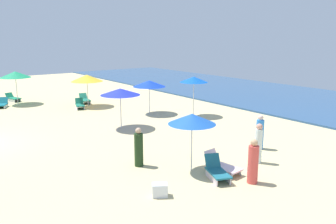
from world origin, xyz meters
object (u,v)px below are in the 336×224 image
beachgoer_1 (260,133)px  beachgoer_2 (258,144)px  umbrella_5 (194,80)px  cooler_box_0 (160,190)px  lounge_chair_4_1 (222,166)px  umbrella_4 (192,119)px  beachgoer_3 (253,163)px  lounge_chair_3_0 (2,104)px  umbrella_0 (87,78)px  lounge_chair_0_0 (80,105)px  lounge_chair_0_1 (85,100)px  umbrella_2 (149,84)px  lounge_chair_4_0 (217,171)px  beachgoer_0 (139,148)px  lounge_chair_3_1 (13,98)px  umbrella_3 (15,75)px  umbrella_1 (120,92)px

beachgoer_1 → beachgoer_2: 1.90m
umbrella_5 → cooler_box_0: size_ratio=5.21×
lounge_chair_4_1 → umbrella_4: bearing=128.5°
beachgoer_3 → umbrella_5: bearing=-147.6°
lounge_chair_3_0 → cooler_box_0: (18.81, 0.98, -0.03)m
umbrella_0 → lounge_chair_0_0: umbrella_0 is taller
beachgoer_1 → lounge_chair_0_1: bearing=142.3°
umbrella_2 → lounge_chair_4_0: size_ratio=1.57×
beachgoer_1 → lounge_chair_0_0: bearing=147.6°
umbrella_2 → umbrella_4: bearing=-24.5°
umbrella_0 → lounge_chair_0_0: 2.07m
umbrella_2 → beachgoer_2: size_ratio=1.35×
umbrella_2 → lounge_chair_0_1: bearing=-161.5°
cooler_box_0 → beachgoer_0: bearing=-76.4°
beachgoer_2 → beachgoer_3: 2.14m
lounge_chair_3_1 → lounge_chair_4_0: size_ratio=1.04×
umbrella_0 → umbrella_3: 5.71m
umbrella_2 → beachgoer_0: umbrella_2 is taller
umbrella_4 → beachgoer_0: (-1.64, -1.37, -1.33)m
umbrella_3 → beachgoer_0: bearing=2.2°
beachgoer_1 → lounge_chair_4_0: bearing=-116.4°
umbrella_1 → lounge_chair_4_1: umbrella_1 is taller
lounge_chair_0_0 → lounge_chair_3_0: lounge_chair_0_0 is taller
lounge_chair_4_1 → beachgoer_0: bearing=125.2°
umbrella_0 → lounge_chair_3_1: bearing=-143.4°
umbrella_0 → beachgoer_1: size_ratio=1.47×
umbrella_4 → lounge_chair_4_1: (0.82, 0.82, -1.80)m
lounge_chair_3_1 → beachgoer_1: bearing=-90.9°
umbrella_2 → lounge_chair_3_0: (-8.19, -7.57, -1.79)m
lounge_chair_3_0 → beachgoer_1: beachgoer_1 is taller
lounge_chair_3_1 → umbrella_5: (12.55, 8.31, 2.13)m
umbrella_3 → lounge_chair_3_1: bearing=-178.7°
umbrella_3 → lounge_chair_4_1: bearing=8.4°
lounge_chair_0_0 → beachgoer_3: size_ratio=0.85×
beachgoer_2 → cooler_box_0: bearing=-60.6°
lounge_chair_0_1 → lounge_chair_4_1: lounge_chair_4_1 is taller
beachgoer_1 → umbrella_2: bearing=134.7°
cooler_box_0 → lounge_chair_0_1: bearing=-73.6°
lounge_chair_3_1 → cooler_box_0: size_ratio=3.00×
lounge_chair_3_1 → lounge_chair_4_1: (20.62, 2.86, 0.00)m
umbrella_3 → beachgoer_2: size_ratio=1.51×
lounge_chair_3_1 → beachgoer_3: beachgoer_3 is taller
beachgoer_0 → beachgoer_1: 5.83m
beachgoer_3 → cooler_box_0: size_ratio=3.27×
umbrella_0 → lounge_chair_0_0: (0.43, -0.83, -1.84)m
umbrella_4 → umbrella_5: bearing=139.1°
umbrella_1 → cooler_box_0: umbrella_1 is taller
lounge_chair_3_1 → cooler_box_0: bearing=-109.4°
umbrella_0 → lounge_chair_0_0: size_ratio=1.71×
lounge_chair_0_0 → lounge_chair_3_1: bearing=135.6°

